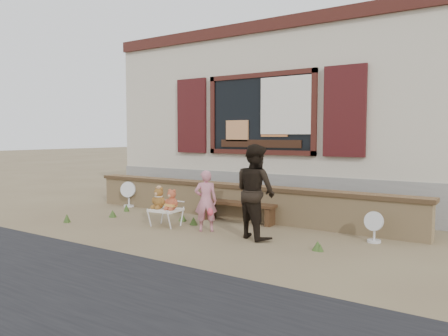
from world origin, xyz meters
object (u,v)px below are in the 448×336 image
Objects in this scene: teddy_bear_left at (159,197)px; child at (206,201)px; folding_chair at (166,210)px; teddy_bear_right at (172,199)px; bench at (239,207)px; adult at (255,191)px.

child is (0.97, 0.08, 0.01)m from teddy_bear_left.
folding_chair is 0.25m from teddy_bear_right.
teddy_bear_left is at bearing -29.65° from child.
teddy_bear_left reaches higher than bench.
teddy_bear_right is (0.28, 0.03, -0.01)m from teddy_bear_left.
child reaches higher than folding_chair.
adult reaches higher than folding_chair.
folding_chair is (-0.88, -1.03, 0.01)m from bench.
bench is at bearing -22.64° from adult.
folding_chair is 1.47× the size of teddy_bear_right.
teddy_bear_left is 0.28m from teddy_bear_right.
child is at bearing -0.78° from teddy_bear_left.
child is at bearing -95.50° from bench.
teddy_bear_right is (-0.74, -1.02, 0.22)m from bench.
bench is 3.75× the size of teddy_bear_left.
folding_chair is 1.82m from adult.
teddy_bear_left is 0.27× the size of adult.
teddy_bear_right reaches higher than bench.
teddy_bear_left is (-1.02, -1.04, 0.23)m from bench.
adult reaches higher than teddy_bear_left.
teddy_bear_right is 0.69m from child.
folding_chair is at bearing 27.42° from adult.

